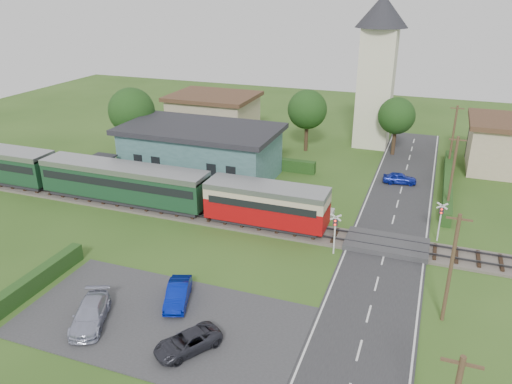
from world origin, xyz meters
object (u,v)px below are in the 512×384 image
(equipment_hut, at_px, (102,169))
(car_park_dark, at_px, (188,342))
(car_on_road, at_px, (400,178))
(car_park_silver, at_px, (90,314))
(train, at_px, (94,177))
(pedestrian_far, at_px, (124,180))
(crossing_signal_far, at_px, (441,216))
(station_building, at_px, (201,151))
(crossing_signal_near, at_px, (335,228))
(house_east, at_px, (510,145))
(pedestrian_near, at_px, (257,197))
(car_park_blue, at_px, (178,294))
(church_tower, at_px, (378,61))
(house_west, at_px, (214,115))

(equipment_hut, height_order, car_park_dark, equipment_hut)
(car_on_road, height_order, car_park_silver, car_park_silver)
(train, height_order, pedestrian_far, train)
(car_park_silver, bearing_deg, equipment_hut, 101.13)
(crossing_signal_far, relative_size, car_park_dark, 0.87)
(train, bearing_deg, station_building, 54.07)
(train, distance_m, crossing_signal_near, 23.04)
(crossing_signal_near, relative_size, car_park_dark, 0.87)
(house_east, height_order, pedestrian_near, house_east)
(car_park_silver, bearing_deg, car_park_blue, 20.74)
(crossing_signal_far, distance_m, pedestrian_far, 28.68)
(crossing_signal_near, height_order, car_on_road, crossing_signal_near)
(house_east, distance_m, pedestrian_near, 28.84)
(church_tower, distance_m, pedestrian_near, 25.59)
(crossing_signal_far, distance_m, car_on_road, 12.12)
(pedestrian_near, bearing_deg, car_on_road, -127.38)
(station_building, height_order, house_west, house_west)
(house_west, xyz_separation_m, pedestrian_far, (-0.06, -20.55, -1.53))
(car_park_blue, xyz_separation_m, pedestrian_near, (-0.15, 14.94, 0.54))
(car_park_silver, bearing_deg, pedestrian_near, 55.91)
(equipment_hut, xyz_separation_m, pedestrian_near, (16.39, -0.23, -0.51))
(house_east, xyz_separation_m, crossing_signal_far, (-6.40, -19.61, -0.66))
(train, height_order, crossing_signal_near, train)
(train, height_order, house_east, house_east)
(house_west, bearing_deg, car_park_blue, -68.83)
(house_west, distance_m, crossing_signal_far, 35.26)
(crossing_signal_near, height_order, car_park_blue, crossing_signal_near)
(crossing_signal_near, bearing_deg, train, 174.00)
(car_park_dark, bearing_deg, car_park_blue, 157.49)
(equipment_hut, distance_m, pedestrian_far, 3.07)
(equipment_hut, height_order, pedestrian_far, equipment_hut)
(pedestrian_near, bearing_deg, house_east, -129.76)
(house_east, bearing_deg, equipment_hut, -153.68)
(station_building, relative_size, car_park_dark, 4.25)
(car_park_blue, height_order, car_park_dark, car_park_blue)
(station_building, relative_size, train, 0.37)
(station_building, bearing_deg, car_on_road, 13.60)
(house_east, bearing_deg, church_tower, 165.07)
(equipment_hut, bearing_deg, crossing_signal_far, -1.46)
(equipment_hut, xyz_separation_m, car_park_blue, (16.54, -15.17, -1.06))
(house_west, bearing_deg, car_on_road, -20.58)
(church_tower, relative_size, pedestrian_far, 10.88)
(crossing_signal_far, xyz_separation_m, car_on_road, (-3.95, 11.35, -1.53))
(station_building, distance_m, house_west, 14.87)
(house_east, bearing_deg, car_park_silver, -123.90)
(pedestrian_near, height_order, pedestrian_far, pedestrian_far)
(crossing_signal_far, distance_m, pedestrian_near, 15.25)
(equipment_hut, relative_size, car_park_blue, 0.69)
(train, height_order, car_park_silver, train)
(train, bearing_deg, car_park_blue, -38.47)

